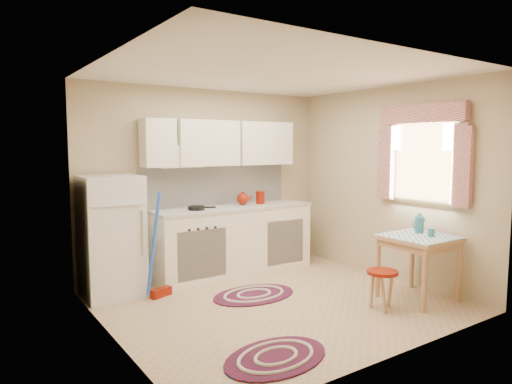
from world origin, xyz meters
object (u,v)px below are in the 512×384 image
fridge (111,236)px  base_cabinets (233,241)px  table (418,268)px  stool (382,290)px

fridge → base_cabinets: size_ratio=0.62×
table → stool: 0.61m
stool → fridge: bearing=137.4°
fridge → stool: (2.24, -2.05, -0.49)m
stool → table: bearing=-0.4°
base_cabinets → stool: bearing=-74.9°
table → fridge: bearing=144.0°
table → stool: size_ratio=1.71×
base_cabinets → stool: 2.19m
fridge → table: (2.83, -2.06, -0.34)m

